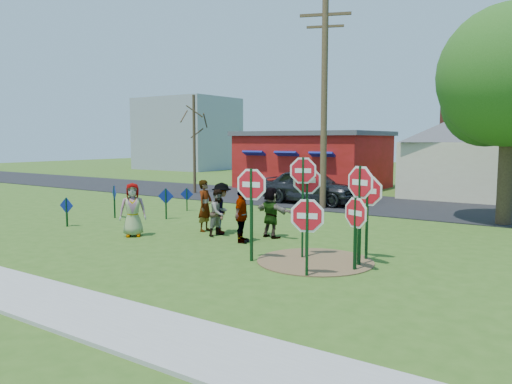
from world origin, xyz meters
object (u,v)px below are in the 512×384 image
stop_sign_c (360,192)px  suv (311,186)px  stop_sign_a (251,193)px  stop_sign_b (303,181)px  utility_pole (324,101)px  stop_sign_d (367,197)px  person_b (205,206)px  person_a (133,210)px

stop_sign_c → suv: 12.79m
stop_sign_a → stop_sign_b: bearing=37.1°
stop_sign_a → utility_pole: 11.47m
stop_sign_d → person_b: stop_sign_d is taller
stop_sign_a → stop_sign_c: 2.91m
stop_sign_c → stop_sign_d: 0.78m
person_b → utility_pole: bearing=-14.6°
stop_sign_b → person_a: size_ratio=1.61×
person_b → stop_sign_c: bearing=-111.8°
stop_sign_b → stop_sign_c: 1.68m
stop_sign_c → suv: bearing=143.4°
stop_sign_d → person_a: (-7.97, -1.31, -0.84)m
stop_sign_d → person_a: 8.12m
person_a → suv: (1.00, 11.17, 0.00)m
stop_sign_b → suv: 12.06m
stop_sign_a → stop_sign_b: 1.50m
utility_pole → stop_sign_c: bearing=-58.5°
suv → utility_pole: (1.31, -1.22, 4.23)m
stop_sign_a → suv: size_ratio=0.52×
stop_sign_b → stop_sign_d: stop_sign_b is taller
stop_sign_c → stop_sign_b: bearing=-157.2°
stop_sign_d → utility_pole: size_ratio=0.26×
stop_sign_c → stop_sign_d: (-0.09, 0.75, -0.20)m
stop_sign_a → person_b: bearing=135.8°
stop_sign_c → person_b: size_ratio=1.50×
stop_sign_a → person_a: stop_sign_a is taller
person_a → utility_pole: size_ratio=0.19×
stop_sign_b → utility_pole: bearing=89.0°
stop_sign_a → utility_pole: bearing=96.9°
person_a → stop_sign_d: bearing=-37.1°
stop_sign_d → suv: size_ratio=0.48×
utility_pole → stop_sign_a: bearing=-73.6°
stop_sign_b → utility_pole: utility_pole is taller
stop_sign_a → person_b: stop_sign_a is taller
person_b → utility_pole: 8.90m
stop_sign_d → person_a: stop_sign_d is taller
suv → person_a: bearing=176.2°
stop_sign_a → stop_sign_b: stop_sign_b is taller
utility_pole → stop_sign_d: bearing=-56.8°
person_a → person_b: size_ratio=0.99×
stop_sign_c → person_a: (-8.07, -0.56, -1.03)m
person_a → utility_pole: 11.06m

